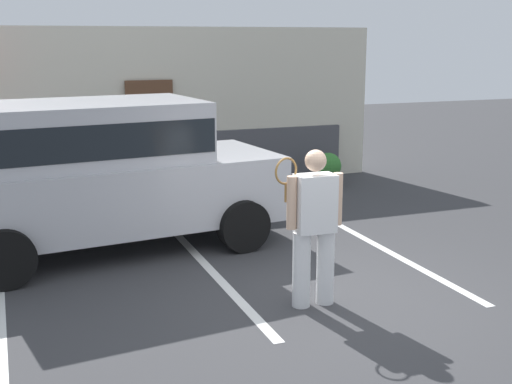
{
  "coord_description": "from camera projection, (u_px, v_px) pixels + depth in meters",
  "views": [
    {
      "loc": [
        -3.33,
        -6.2,
        2.87
      ],
      "look_at": [
        -0.5,
        1.2,
        1.05
      ],
      "focal_mm": 47.21,
      "sensor_mm": 36.0,
      "label": 1
    }
  ],
  "objects": [
    {
      "name": "parking_stripe_2",
      "position": [
        384.0,
        249.0,
        9.34
      ],
      "size": [
        0.12,
        4.4,
        0.01
      ],
      "primitive_type": "cube",
      "color": "silver",
      "rests_on": "ground_plane"
    },
    {
      "name": "tennis_player_man",
      "position": [
        314.0,
        225.0,
        7.22
      ],
      "size": [
        0.78,
        0.28,
        1.73
      ],
      "rotation": [
        0.0,
        0.0,
        3.11
      ],
      "color": "white",
      "rests_on": "ground_plane"
    },
    {
      "name": "ground_plane",
      "position": [
        336.0,
        303.0,
        7.45
      ],
      "size": [
        40.0,
        40.0,
        0.0
      ],
      "primitive_type": "plane",
      "color": "#38383A"
    },
    {
      "name": "house_frontage",
      "position": [
        181.0,
        113.0,
        13.12
      ],
      "size": [
        8.02,
        0.4,
        3.08
      ],
      "color": "beige",
      "rests_on": "ground_plane"
    },
    {
      "name": "parked_suv",
      "position": [
        103.0,
        168.0,
        9.11
      ],
      "size": [
        4.78,
        2.56,
        2.05
      ],
      "rotation": [
        0.0,
        0.0,
        0.11
      ],
      "color": "#B7B7BC",
      "rests_on": "ground_plane"
    },
    {
      "name": "parking_stripe_1",
      "position": [
        212.0,
        271.0,
        8.47
      ],
      "size": [
        0.12,
        4.4,
        0.01
      ],
      "primitive_type": "cube",
      "color": "silver",
      "rests_on": "ground_plane"
    },
    {
      "name": "potted_plant_by_porch",
      "position": [
        328.0,
        168.0,
        13.23
      ],
      "size": [
        0.51,
        0.51,
        0.67
      ],
      "color": "brown",
      "rests_on": "ground_plane"
    }
  ]
}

